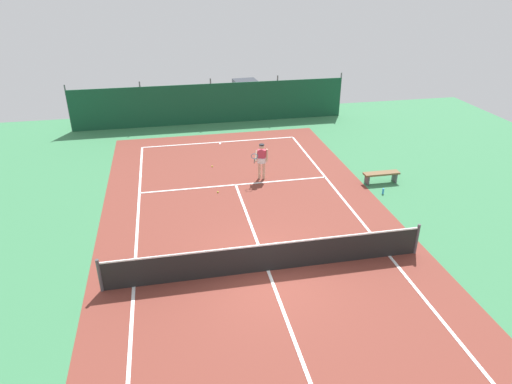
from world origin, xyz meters
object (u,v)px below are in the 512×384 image
(tennis_player, at_px, (261,159))
(water_bottle, at_px, (383,191))
(tennis_ball_midcourt, at_px, (212,166))
(tennis_net, at_px, (268,257))
(courtside_bench, at_px, (381,175))
(parked_car, at_px, (246,93))
(tennis_ball_near_player, at_px, (218,192))

(tennis_player, relative_size, water_bottle, 6.83)
(tennis_player, xyz_separation_m, water_bottle, (4.69, -2.51, -0.84))
(tennis_ball_midcourt, xyz_separation_m, water_bottle, (6.71, -4.27, 0.09))
(tennis_net, height_order, tennis_player, tennis_player)
(courtside_bench, bearing_deg, parked_car, 104.85)
(tennis_ball_near_player, height_order, water_bottle, water_bottle)
(tennis_ball_near_player, xyz_separation_m, parked_car, (3.60, 13.04, 0.81))
(tennis_net, distance_m, tennis_ball_near_player, 5.88)
(tennis_ball_near_player, bearing_deg, courtside_bench, -3.31)
(tennis_ball_near_player, distance_m, tennis_ball_midcourt, 2.81)
(tennis_ball_midcourt, relative_size, courtside_bench, 0.04)
(tennis_net, distance_m, courtside_bench, 8.29)
(tennis_net, xyz_separation_m, courtside_bench, (6.31, 5.38, -0.14))
(tennis_net, bearing_deg, courtside_bench, 40.45)
(tennis_ball_near_player, xyz_separation_m, courtside_bench, (7.17, -0.41, 0.34))
(tennis_player, height_order, water_bottle, tennis_player)
(tennis_ball_near_player, bearing_deg, water_bottle, -12.19)
(tennis_ball_midcourt, xyz_separation_m, parked_car, (3.53, 10.23, 0.81))
(parked_car, height_order, courtside_bench, parked_car)
(tennis_player, bearing_deg, tennis_ball_midcourt, -24.98)
(tennis_net, xyz_separation_m, tennis_ball_near_player, (-0.86, 5.79, -0.48))
(water_bottle, bearing_deg, tennis_player, 151.88)
(tennis_ball_near_player, bearing_deg, tennis_net, -81.58)
(tennis_ball_near_player, relative_size, parked_car, 0.02)
(tennis_player, bearing_deg, tennis_ball_near_player, 42.56)
(tennis_player, xyz_separation_m, tennis_ball_near_player, (-2.10, -1.04, -0.93))
(tennis_ball_near_player, relative_size, courtside_bench, 0.04)
(courtside_bench, distance_m, water_bottle, 1.15)
(tennis_ball_near_player, relative_size, water_bottle, 0.28)
(tennis_ball_near_player, bearing_deg, parked_car, 74.56)
(tennis_ball_midcourt, bearing_deg, tennis_ball_near_player, -91.52)
(tennis_ball_near_player, bearing_deg, tennis_player, 26.39)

